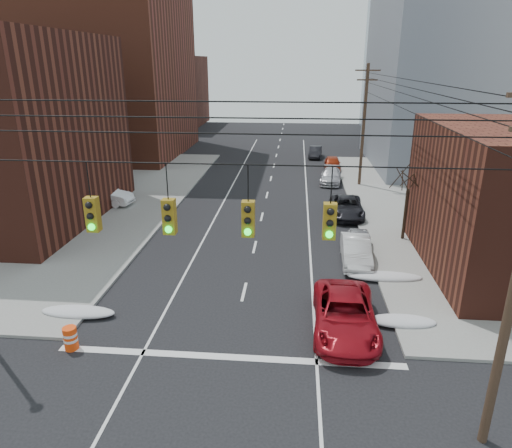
% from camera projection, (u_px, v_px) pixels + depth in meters
% --- Properties ---
extents(building_brick_tall, '(24.00, 20.00, 30.00)m').
position_uv_depth(building_brick_tall, '(76.00, 27.00, 54.07)').
color(building_brick_tall, brown).
rests_on(building_brick_tall, ground).
extents(building_brick_far, '(22.00, 18.00, 12.00)m').
position_uv_depth(building_brick_far, '(139.00, 92.00, 81.65)').
color(building_brick_far, '#4E2117').
rests_on(building_brick_far, ground).
extents(building_office, '(22.00, 20.00, 25.00)m').
position_uv_depth(building_office, '(488.00, 47.00, 47.35)').
color(building_office, gray).
rests_on(building_office, ground).
extents(building_glass, '(20.00, 18.00, 22.00)m').
position_uv_depth(building_glass, '(435.00, 62.00, 72.07)').
color(building_glass, gray).
rests_on(building_glass, ground).
extents(utility_pole_far, '(2.20, 0.28, 11.00)m').
position_uv_depth(utility_pole_far, '(364.00, 124.00, 41.35)').
color(utility_pole_far, '#473323').
rests_on(utility_pole_far, ground).
extents(traffic_signals, '(17.00, 0.42, 2.02)m').
position_uv_depth(traffic_signals, '(208.00, 216.00, 12.48)').
color(traffic_signals, black).
rests_on(traffic_signals, ground).
extents(bare_tree, '(2.09, 2.20, 4.93)m').
position_uv_depth(bare_tree, '(406.00, 207.00, 29.30)').
color(bare_tree, black).
rests_on(bare_tree, ground).
extents(snow_nw, '(3.50, 1.08, 0.42)m').
position_uv_depth(snow_nw, '(78.00, 312.00, 21.11)').
color(snow_nw, silver).
rests_on(snow_nw, ground).
extents(snow_ne, '(3.00, 1.08, 0.42)m').
position_uv_depth(snow_ne, '(402.00, 321.00, 20.35)').
color(snow_ne, silver).
rests_on(snow_ne, ground).
extents(snow_east_far, '(4.00, 1.08, 0.42)m').
position_uv_depth(snow_east_far, '(384.00, 276.00, 24.57)').
color(snow_east_far, silver).
rests_on(snow_east_far, ground).
extents(red_pickup, '(2.83, 5.88, 1.61)m').
position_uv_depth(red_pickup, '(345.00, 314.00, 19.75)').
color(red_pickup, maroon).
rests_on(red_pickup, ground).
extents(parked_car_a, '(2.05, 4.14, 1.36)m').
position_uv_depth(parked_car_a, '(359.00, 244.00, 27.70)').
color(parked_car_a, '#B8B8BD').
rests_on(parked_car_a, ground).
extents(parked_car_b, '(1.72, 4.57, 1.49)m').
position_uv_depth(parked_car_b, '(356.00, 251.00, 26.54)').
color(parked_car_b, silver).
rests_on(parked_car_b, ground).
extents(parked_car_c, '(2.52, 5.26, 1.45)m').
position_uv_depth(parked_car_c, '(347.00, 207.00, 34.55)').
color(parked_car_c, black).
rests_on(parked_car_c, ground).
extents(parked_car_d, '(2.46, 4.91, 1.37)m').
position_uv_depth(parked_car_d, '(331.00, 176.00, 44.02)').
color(parked_car_d, '#BBBABF').
rests_on(parked_car_d, ground).
extents(parked_car_e, '(1.89, 4.31, 1.44)m').
position_uv_depth(parked_car_e, '(332.00, 163.00, 49.31)').
color(parked_car_e, '#99280D').
rests_on(parked_car_e, ground).
extents(parked_car_f, '(1.80, 4.18, 1.34)m').
position_uv_depth(parked_car_f, '(315.00, 152.00, 55.63)').
color(parked_car_f, black).
rests_on(parked_car_f, ground).
extents(lot_car_a, '(4.79, 2.18, 1.52)m').
position_uv_depth(lot_car_a, '(104.00, 195.00, 36.88)').
color(lot_car_a, white).
rests_on(lot_car_a, sidewalk_nw).
extents(lot_car_b, '(5.16, 2.92, 1.36)m').
position_uv_depth(lot_car_b, '(85.00, 192.00, 38.16)').
color(lot_car_b, silver).
rests_on(lot_car_b, sidewalk_nw).
extents(lot_car_c, '(4.24, 1.78, 1.22)m').
position_uv_depth(lot_car_c, '(3.00, 218.00, 32.06)').
color(lot_car_c, black).
rests_on(lot_car_c, sidewalk_nw).
extents(lot_car_d, '(4.59, 2.23, 1.51)m').
position_uv_depth(lot_car_d, '(69.00, 187.00, 39.44)').
color(lot_car_d, '#9D9DA1').
rests_on(lot_car_d, sidewalk_nw).
extents(construction_barrel, '(0.69, 0.69, 1.00)m').
position_uv_depth(construction_barrel, '(71.00, 338.00, 18.58)').
color(construction_barrel, '#FF440D').
rests_on(construction_barrel, ground).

